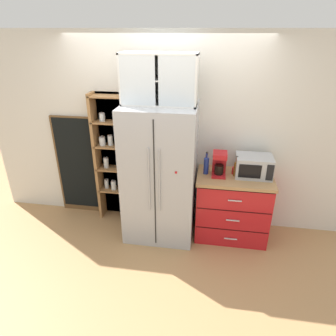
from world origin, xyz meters
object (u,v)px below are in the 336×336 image
object	(u,v)px
mug_red	(235,171)
bottle_cobalt	(206,164)
coffee_maker	(219,163)
refrigerator	(160,174)
chalkboard_menu	(77,166)
microwave	(254,166)
bottle_amber	(236,167)

from	to	relation	value
mug_red	bottle_cobalt	distance (m)	0.38
coffee_maker	refrigerator	bearing A→B (deg)	-173.80
coffee_maker	mug_red	world-z (taller)	coffee_maker
refrigerator	mug_red	size ratio (longest dim) A/B	14.30
refrigerator	coffee_maker	world-z (taller)	refrigerator
chalkboard_menu	coffee_maker	bearing A→B (deg)	-7.13
refrigerator	microwave	xyz separation A→B (m)	(1.15, 0.12, 0.14)
bottle_cobalt	bottle_amber	size ratio (longest dim) A/B	1.11
bottle_cobalt	bottle_amber	world-z (taller)	bottle_cobalt
refrigerator	chalkboard_menu	bearing A→B (deg)	165.58
chalkboard_menu	bottle_amber	bearing A→B (deg)	-6.45
microwave	coffee_maker	size ratio (longest dim) A/B	1.42
bottle_amber	chalkboard_menu	world-z (taller)	chalkboard_menu
bottle_cobalt	chalkboard_menu	xyz separation A→B (m)	(-1.86, 0.24, -0.27)
bottle_amber	chalkboard_menu	distance (m)	2.26
coffee_maker	bottle_amber	world-z (taller)	coffee_maker
chalkboard_menu	microwave	bearing A→B (deg)	-4.94
refrigerator	chalkboard_menu	distance (m)	1.34
microwave	bottle_amber	distance (m)	0.22
microwave	mug_red	bearing A→B (deg)	175.00
refrigerator	bottle_amber	xyz separation A→B (m)	(0.94, 0.08, 0.12)
microwave	chalkboard_menu	size ratio (longest dim) A/B	0.30
microwave	chalkboard_menu	distance (m)	2.46
bottle_amber	chalkboard_menu	bearing A→B (deg)	173.55
microwave	bottle_cobalt	xyz separation A→B (m)	(-0.58, -0.03, -0.00)
coffee_maker	bottle_amber	bearing A→B (deg)	0.22
coffee_maker	chalkboard_menu	distance (m)	2.06
microwave	bottle_cobalt	bearing A→B (deg)	-176.66
refrigerator	chalkboard_menu	size ratio (longest dim) A/B	1.19
coffee_maker	mug_red	xyz separation A→B (m)	(0.21, 0.06, -0.11)
refrigerator	microwave	bearing A→B (deg)	6.03
bottle_cobalt	chalkboard_menu	size ratio (longest dim) A/B	0.20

